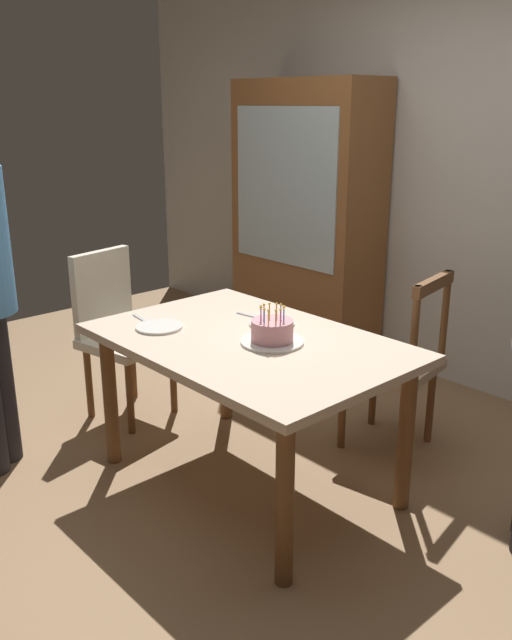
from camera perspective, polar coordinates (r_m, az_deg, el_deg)
ground at (r=3.32m, az=-0.60°, el=-13.65°), size 6.40×6.40×0.00m
back_wall at (r=4.31m, az=18.40°, el=11.24°), size 6.40×0.10×2.60m
dining_table at (r=3.03m, az=-0.64°, el=-3.27°), size 1.43×0.95×0.74m
birthday_cake at (r=2.93m, az=1.39°, el=-1.10°), size 0.28×0.28×0.17m
plate_near_celebrant at (r=3.17m, az=-8.27°, el=-0.58°), size 0.22×0.22×0.01m
plate_far_side at (r=3.18m, az=1.36°, el=-0.30°), size 0.22×0.22×0.01m
fork_near_celebrant at (r=3.30m, az=-9.72°, el=0.06°), size 0.18×0.04×0.01m
fork_far_side at (r=3.30m, az=-0.40°, el=0.34°), size 0.18×0.04×0.01m
chair_spindle_back at (r=3.51m, az=11.78°, el=-3.83°), size 0.51×0.51×0.95m
chair_upholstered at (r=3.90m, az=-11.75°, el=-0.42°), size 0.52×0.52×0.95m
china_cabinet at (r=4.79m, az=4.28°, el=8.51°), size 1.10×0.45×1.90m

